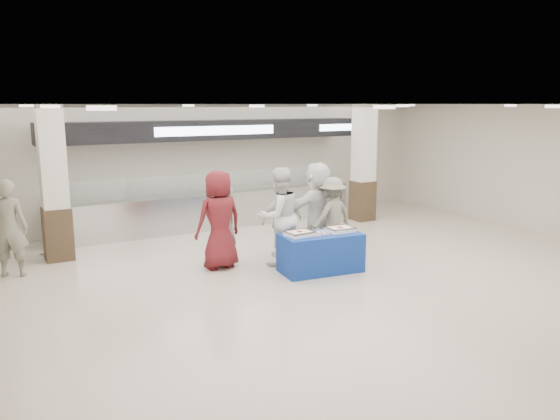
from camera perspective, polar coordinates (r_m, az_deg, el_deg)
ground at (r=9.97m, az=5.45°, el=-7.78°), size 14.00×14.00×0.00m
serving_line at (r=14.32m, az=-7.03°, el=2.73°), size 8.70×0.85×2.80m
column_left at (r=12.08m, az=-22.52°, el=2.21°), size 0.55×0.55×3.20m
column_right at (r=15.29m, az=8.71°, el=4.61°), size 0.55×0.55×3.20m
display_table at (r=10.60m, az=4.27°, el=-4.48°), size 1.63×0.96×0.75m
sheet_cake_left at (r=10.33m, az=2.06°, el=-2.43°), size 0.53×0.42×0.10m
sheet_cake_right at (r=10.74m, az=6.30°, el=-1.97°), size 0.55×0.45×0.10m
cupcake_tray at (r=10.45m, az=4.20°, el=-2.42°), size 0.36×0.27×0.06m
civilian_maroon at (r=10.75m, az=-6.38°, el=-1.00°), size 1.00×0.69×1.96m
soldier_a at (r=11.02m, az=-5.75°, el=-1.62°), size 0.69×0.59×1.60m
chef_tall at (r=10.90m, az=-0.10°, el=-0.70°), size 1.00×0.80×1.98m
chef_short at (r=11.53m, az=0.19°, el=-1.10°), size 0.95×0.47×1.56m
soldier_b at (r=11.80m, az=5.42°, el=-0.59°), size 1.17×0.80×1.67m
civilian_white at (r=11.97m, az=3.93°, el=0.33°), size 1.92×1.01×1.98m
soldier_bg at (r=11.35m, az=-26.47°, el=-1.69°), size 0.80×0.67×1.86m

